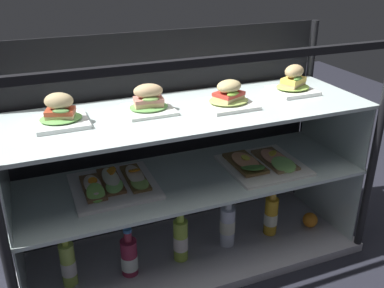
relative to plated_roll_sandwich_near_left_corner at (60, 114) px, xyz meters
The scene contains 19 objects.
ground_plane 0.94m from the plated_roll_sandwich_near_left_corner, ahead, with size 6.00×6.00×0.02m, color black.
case_base_deck 0.91m from the plated_roll_sandwich_near_left_corner, ahead, with size 1.55×0.55×0.04m, color #BBB8C1.
case_frame 0.57m from the plated_roll_sandwich_near_left_corner, 13.58° to the left, with size 1.55×0.55×1.01m.
riser_lower_tier 0.75m from the plated_roll_sandwich_near_left_corner, ahead, with size 1.48×0.48×0.37m.
shelf_lower_glass 0.62m from the plated_roll_sandwich_near_left_corner, ahead, with size 1.50×0.49×0.02m, color silver.
riser_upper_tier 0.55m from the plated_roll_sandwich_near_left_corner, ahead, with size 1.48×0.48×0.29m.
shelf_upper_glass 0.51m from the plated_roll_sandwich_near_left_corner, ahead, with size 1.50×0.49×0.02m, color silver.
plated_roll_sandwich_near_left_corner is the anchor object (origin of this frame).
plated_roll_sandwich_far_left 0.34m from the plated_roll_sandwich_near_left_corner, ahead, with size 0.19×0.19×0.11m.
plated_roll_sandwich_mid_right 0.67m from the plated_roll_sandwich_near_left_corner, ahead, with size 0.20×0.20×0.11m.
plated_roll_sandwich_far_right 1.01m from the plated_roll_sandwich_near_left_corner, ahead, with size 0.18×0.18×0.13m.
open_sandwich_tray_mid_left 0.37m from the plated_roll_sandwich_near_left_corner, ahead, with size 0.34×0.33×0.06m.
open_sandwich_tray_near_left_corner 0.90m from the plated_roll_sandwich_near_left_corner, ahead, with size 0.34×0.33×0.05m.
juice_bottle_front_right_end 0.64m from the plated_roll_sandwich_near_left_corner, 133.56° to the right, with size 0.06×0.06×0.25m.
juice_bottle_back_center 0.69m from the plated_roll_sandwich_near_left_corner, 23.38° to the right, with size 0.07×0.07×0.23m.
juice_bottle_front_left_end 0.77m from the plated_roll_sandwich_near_left_corner, ahead, with size 0.07×0.07×0.25m.
juice_bottle_front_middle 0.93m from the plated_roll_sandwich_near_left_corner, ahead, with size 0.07×0.07×0.26m.
juice_bottle_front_fourth 1.12m from the plated_roll_sandwich_near_left_corner, ahead, with size 0.07×0.07×0.25m.
orange_fruit_beside_bottles 1.33m from the plated_roll_sandwich_near_left_corner, ahead, with size 0.08×0.08×0.08m, color orange.
Camera 1 is at (-0.62, -1.53, 1.33)m, focal length 40.51 mm.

